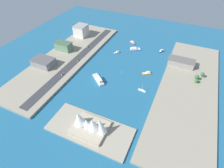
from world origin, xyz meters
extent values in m
plane|color=#23668E|center=(0.00, 0.00, 0.00)|extent=(440.00, 440.00, 0.00)
cube|color=#9E937F|center=(-93.06, 0.00, 1.53)|extent=(70.00, 240.00, 3.07)
cube|color=#9E937F|center=(93.06, 0.00, 1.53)|extent=(70.00, 240.00, 3.07)
cube|color=#A89E89|center=(-8.12, 104.06, 1.00)|extent=(88.63, 38.78, 2.00)
cube|color=#38383D|center=(73.64, 0.00, 3.14)|extent=(12.87, 228.00, 0.15)
cube|color=orange|center=(-35.30, -11.43, 0.93)|extent=(12.80, 10.62, 1.87)
cone|color=orange|center=(-29.79, -7.89, 0.93)|extent=(2.32, 2.32, 1.68)
cube|color=white|center=(-36.96, -12.50, 2.78)|extent=(6.06, 5.77, 1.83)
cube|color=beige|center=(-35.30, -11.43, 1.92)|extent=(12.29, 10.19, 0.10)
cube|color=white|center=(-39.76, 24.83, 0.45)|extent=(10.67, 4.04, 0.90)
cone|color=white|center=(-34.35, 24.18, 0.45)|extent=(0.91, 0.91, 0.81)
cube|color=white|center=(-40.44, 24.92, 1.35)|extent=(5.25, 2.74, 0.89)
cube|color=beige|center=(-39.76, 24.83, 0.95)|extent=(10.24, 3.88, 0.10)
cylinder|color=silver|center=(-39.24, 24.77, 5.89)|extent=(0.24, 0.24, 9.97)
cube|color=#999EA3|center=(26.02, -45.48, 0.74)|extent=(9.04, 9.54, 1.49)
cone|color=#999EA3|center=(29.49, -41.58, 0.74)|extent=(1.89, 1.89, 1.34)
cube|color=white|center=(25.13, -46.48, 2.58)|extent=(4.38, 4.45, 2.17)
cube|color=beige|center=(26.02, -45.48, 1.54)|extent=(8.68, 9.16, 0.10)
cube|color=#1E284C|center=(-41.00, -81.79, 0.75)|extent=(9.03, 11.16, 1.49)
cone|color=#1E284C|center=(-44.16, -86.69, 0.75)|extent=(1.86, 1.86, 1.34)
cube|color=white|center=(-40.67, -81.27, 2.61)|extent=(4.96, 5.80, 2.24)
cube|color=beige|center=(-41.00, -81.79, 1.54)|extent=(8.67, 10.71, 0.10)
cube|color=silver|center=(21.19, 29.88, 1.33)|extent=(24.66, 22.18, 2.66)
cone|color=silver|center=(31.86, 20.97, 1.33)|extent=(3.37, 3.37, 2.39)
cube|color=white|center=(18.81, 31.86, 4.79)|extent=(13.74, 12.48, 4.26)
cube|color=beige|center=(21.19, 29.88, 2.71)|extent=(23.67, 21.30, 0.10)
cube|color=blue|center=(1.51, -68.84, 0.76)|extent=(19.67, 16.33, 1.52)
cone|color=blue|center=(-6.57, -73.72, 0.76)|extent=(1.88, 1.88, 1.37)
cube|color=white|center=(4.09, -67.28, 2.68)|extent=(11.80, 10.70, 2.32)
cube|color=beige|center=(1.51, -68.84, 1.57)|extent=(18.89, 15.68, 0.10)
cube|color=red|center=(13.39, -88.09, 0.94)|extent=(11.75, 7.79, 1.87)
cone|color=red|center=(7.78, -85.74, 0.94)|extent=(2.21, 2.21, 1.69)
cube|color=white|center=(14.03, -88.36, 2.87)|extent=(6.23, 4.92, 2.00)
cube|color=beige|center=(13.39, -88.09, 1.92)|extent=(11.28, 7.48, 0.10)
cube|color=slate|center=(108.80, -14.01, 9.55)|extent=(26.34, 14.91, 12.97)
cube|color=#47624A|center=(108.80, -14.01, 16.43)|extent=(27.40, 15.51, 0.80)
cube|color=silver|center=(109.79, -70.88, 12.76)|extent=(20.80, 23.32, 19.39)
cube|color=#9D9992|center=(109.79, -70.88, 22.85)|extent=(21.63, 24.26, 0.80)
cube|color=gray|center=(-75.85, -49.79, 7.55)|extent=(36.75, 16.19, 8.97)
cube|color=slate|center=(-75.85, -49.79, 12.44)|extent=(38.22, 16.84, 0.80)
cube|color=gray|center=(109.48, 35.19, 8.10)|extent=(30.42, 21.47, 10.06)
cube|color=#59595C|center=(109.48, 35.19, 13.53)|extent=(31.63, 22.33, 0.80)
cylinder|color=black|center=(71.62, 41.19, 3.54)|extent=(0.27, 0.65, 0.64)
cylinder|color=black|center=(70.10, 41.14, 3.54)|extent=(0.27, 0.65, 0.64)
cylinder|color=black|center=(71.50, 44.49, 3.54)|extent=(0.27, 0.65, 0.64)
cylinder|color=black|center=(69.98, 44.43, 3.54)|extent=(0.27, 0.65, 0.64)
cube|color=white|center=(70.80, 42.81, 3.83)|extent=(1.90, 4.77, 0.78)
cube|color=#262D38|center=(70.79, 43.05, 4.51)|extent=(1.61, 2.69, 0.58)
cylinder|color=black|center=(76.52, -36.27, 3.54)|extent=(0.28, 0.65, 0.64)
cylinder|color=black|center=(78.06, -36.20, 3.54)|extent=(0.28, 0.65, 0.64)
cylinder|color=black|center=(76.67, -39.34, 3.54)|extent=(0.28, 0.65, 0.64)
cylinder|color=black|center=(78.21, -39.26, 3.54)|extent=(0.28, 0.65, 0.64)
cube|color=#B7B7BC|center=(77.36, -37.77, 3.88)|extent=(1.95, 4.46, 0.88)
cube|color=#262D38|center=(77.37, -37.99, 4.63)|extent=(1.65, 2.52, 0.63)
cylinder|color=black|center=(70.72, 2.09, 3.54)|extent=(0.27, 0.65, 0.64)
cylinder|color=black|center=(68.99, 2.15, 3.54)|extent=(0.27, 0.65, 0.64)
cylinder|color=black|center=(70.82, 5.24, 3.54)|extent=(0.27, 0.65, 0.64)
cylinder|color=black|center=(69.09, 5.30, 3.54)|extent=(0.27, 0.65, 0.64)
cube|color=yellow|center=(69.91, 3.70, 3.84)|extent=(2.08, 4.57, 0.80)
cube|color=#262D38|center=(69.91, 3.92, 4.50)|extent=(1.78, 2.58, 0.52)
cylinder|color=black|center=(66.03, -10.01, 5.82)|extent=(0.18, 0.18, 5.50)
cube|color=black|center=(66.03, -10.01, 9.07)|extent=(0.36, 0.36, 1.00)
sphere|color=red|center=(66.03, -10.01, 9.42)|extent=(0.24, 0.24, 0.24)
sphere|color=yellow|center=(66.03, -10.01, 9.07)|extent=(0.24, 0.24, 0.24)
sphere|color=green|center=(66.03, -10.01, 8.72)|extent=(0.24, 0.24, 0.24)
cube|color=#BCAD93|center=(-8.12, 104.06, 3.50)|extent=(35.98, 29.88, 3.00)
cone|color=white|center=(-21.29, 104.06, 14.70)|extent=(12.51, 8.88, 20.76)
cone|color=white|center=(-12.03, 104.06, 11.59)|extent=(11.68, 10.48, 14.11)
cone|color=white|center=(-5.08, 104.06, 9.91)|extent=(10.24, 8.48, 11.29)
cone|color=white|center=(3.66, 104.06, 12.50)|extent=(13.93, 12.19, 16.39)
cylinder|color=brown|center=(-106.43, -30.80, 5.12)|extent=(0.50, 0.50, 4.11)
sphere|color=#2D7233|center=(-106.43, -30.80, 9.20)|extent=(5.07, 5.07, 5.07)
cylinder|color=brown|center=(-100.13, -21.92, 4.81)|extent=(0.50, 0.50, 3.49)
sphere|color=#2D7233|center=(-100.13, -21.92, 8.74)|extent=(5.48, 5.48, 5.48)
cylinder|color=brown|center=(-100.56, -15.43, 4.35)|extent=(0.50, 0.50, 2.56)
sphere|color=#2D7233|center=(-100.56, -15.43, 7.49)|extent=(4.67, 4.67, 4.67)
camera|label=1|loc=(-73.92, 193.44, 159.16)|focal=28.75mm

